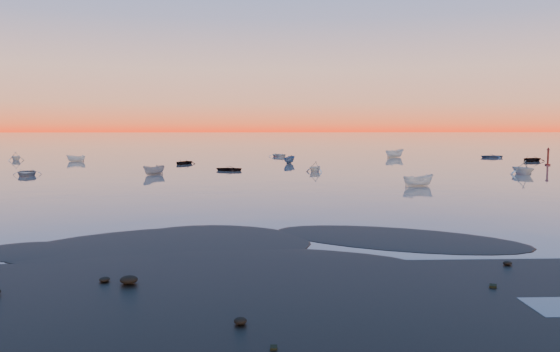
{
  "coord_description": "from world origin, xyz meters",
  "views": [
    {
      "loc": [
        -4.81,
        -27.18,
        6.23
      ],
      "look_at": [
        -2.62,
        28.0,
        0.99
      ],
      "focal_mm": 35.0,
      "sensor_mm": 36.0,
      "label": 1
    }
  ],
  "objects_px": {
    "boat_near_left": "(27,176)",
    "channel_marker": "(548,158)",
    "boat_near_center": "(418,186)",
    "boat_near_right": "(523,174)"
  },
  "relations": [
    {
      "from": "boat_near_center",
      "to": "channel_marker",
      "type": "bearing_deg",
      "value": -61.79
    },
    {
      "from": "boat_near_right",
      "to": "channel_marker",
      "type": "distance_m",
      "value": 18.62
    },
    {
      "from": "boat_near_left",
      "to": "boat_near_center",
      "type": "bearing_deg",
      "value": -35.84
    },
    {
      "from": "boat_near_left",
      "to": "boat_near_right",
      "type": "height_order",
      "value": "boat_near_right"
    },
    {
      "from": "boat_near_left",
      "to": "channel_marker",
      "type": "height_order",
      "value": "channel_marker"
    },
    {
      "from": "boat_near_center",
      "to": "boat_near_right",
      "type": "relative_size",
      "value": 0.91
    },
    {
      "from": "boat_near_left",
      "to": "boat_near_center",
      "type": "relative_size",
      "value": 1.32
    },
    {
      "from": "boat_near_right",
      "to": "channel_marker",
      "type": "height_order",
      "value": "channel_marker"
    },
    {
      "from": "boat_near_left",
      "to": "channel_marker",
      "type": "relative_size",
      "value": 1.6
    },
    {
      "from": "boat_near_center",
      "to": "channel_marker",
      "type": "relative_size",
      "value": 1.21
    }
  ]
}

